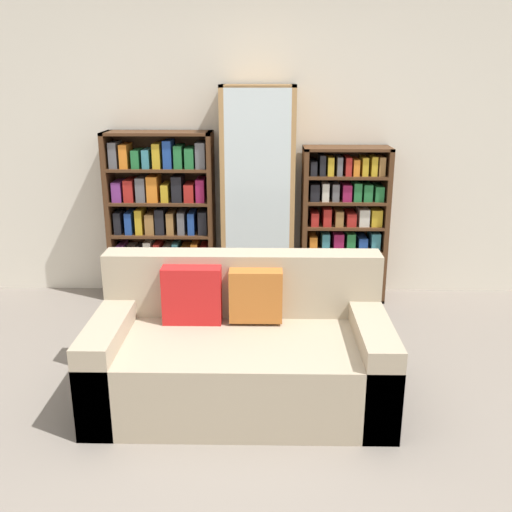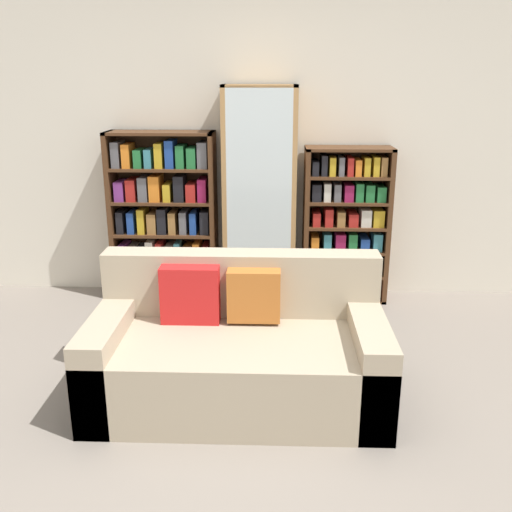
# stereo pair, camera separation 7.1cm
# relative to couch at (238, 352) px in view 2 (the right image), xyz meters

# --- Properties ---
(ground_plane) EXTENTS (16.00, 16.00, 0.00)m
(ground_plane) POSITION_rel_couch_xyz_m (0.04, -0.50, -0.29)
(ground_plane) COLOR gray
(wall_back) EXTENTS (7.14, 0.06, 2.70)m
(wall_back) POSITION_rel_couch_xyz_m (0.04, 1.89, 1.06)
(wall_back) COLOR silver
(wall_back) RESTS_ON ground
(couch) EXTENTS (1.74, 0.90, 0.84)m
(couch) POSITION_rel_couch_xyz_m (0.00, 0.00, 0.00)
(couch) COLOR tan
(couch) RESTS_ON ground
(bookshelf_left) EXTENTS (0.91, 0.32, 1.46)m
(bookshelf_left) POSITION_rel_couch_xyz_m (-0.75, 1.68, 0.42)
(bookshelf_left) COLOR #4C2D19
(bookshelf_left) RESTS_ON ground
(display_cabinet) EXTENTS (0.61, 0.36, 1.83)m
(display_cabinet) POSITION_rel_couch_xyz_m (0.08, 1.67, 0.61)
(display_cabinet) COLOR #AD7F4C
(display_cabinet) RESTS_ON ground
(bookshelf_right) EXTENTS (0.73, 0.32, 1.33)m
(bookshelf_right) POSITION_rel_couch_xyz_m (0.83, 1.68, 0.36)
(bookshelf_right) COLOR #4C2D19
(bookshelf_right) RESTS_ON ground
(wine_bottle) EXTENTS (0.07, 0.07, 0.34)m
(wine_bottle) POSITION_rel_couch_xyz_m (0.67, 1.13, -0.15)
(wine_bottle) COLOR #143819
(wine_bottle) RESTS_ON ground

